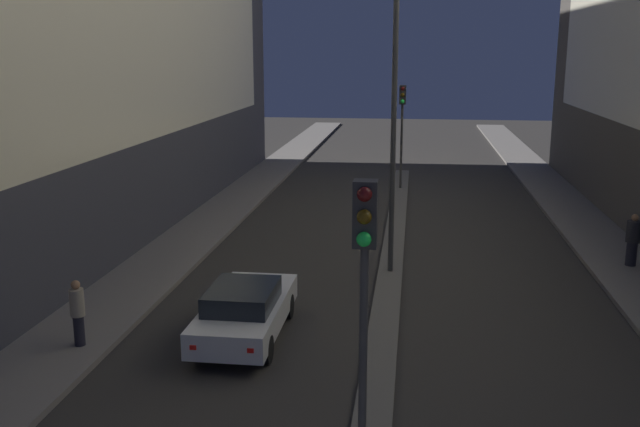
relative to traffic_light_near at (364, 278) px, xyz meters
name	(u,v)px	position (x,y,z in m)	size (l,w,h in m)	color
median_strip	(392,255)	(0.00, 13.81, -3.67)	(0.73, 33.44, 0.12)	#56544F
traffic_light_near	(364,278)	(0.00, 0.00, 0.00)	(0.32, 0.42, 4.95)	#383838
traffic_light_mid	(402,114)	(0.00, 25.30, 0.00)	(0.32, 0.42, 4.95)	#383838
street_lamp	(396,36)	(0.00, 11.82, 3.37)	(0.59, 0.59, 9.92)	#383838
car_left_lane	(245,310)	(-3.24, 6.42, -3.02)	(1.76, 4.39, 1.38)	silver
pedestrian_on_left_sidewalk	(78,311)	(-6.82, 5.20, -2.77)	(0.32, 0.32, 1.55)	black
pedestrian_on_right_sidewalk	(633,239)	(7.43, 13.31, -2.74)	(0.43, 0.43, 1.64)	black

